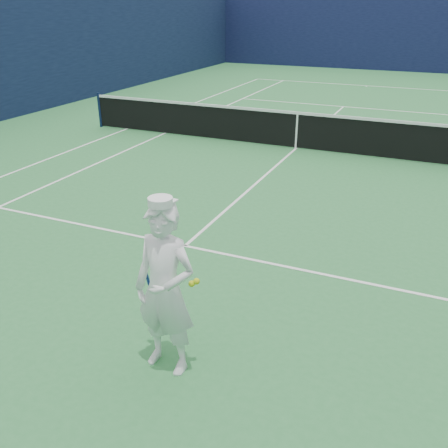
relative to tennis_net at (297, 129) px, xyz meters
name	(u,v)px	position (x,y,z in m)	size (l,w,h in m)	color
ground	(296,149)	(0.00, 0.00, -0.55)	(80.00, 80.00, 0.00)	#2C753B
court_markings	(296,149)	(0.00, 0.00, -0.55)	(11.03, 23.83, 0.01)	white
windscreen_fence	(300,73)	(0.00, 0.00, 1.45)	(20.12, 36.12, 4.00)	#10143A
tennis_net	(297,129)	(0.00, 0.00, 0.00)	(12.88, 0.09, 1.07)	#141E4C
tennis_player	(165,290)	(1.21, -9.05, 0.41)	(0.78, 0.53, 1.98)	white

